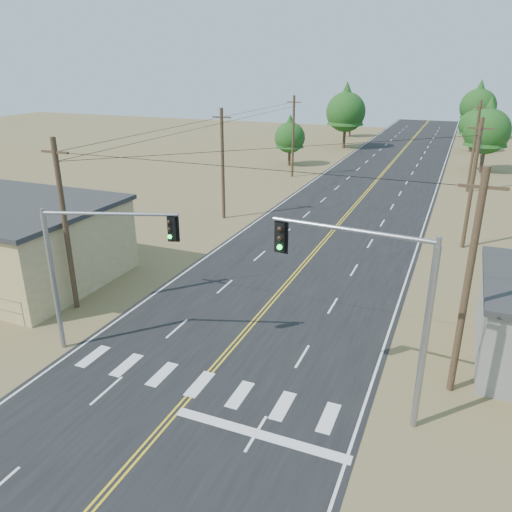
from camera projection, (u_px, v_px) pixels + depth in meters
The scene contains 15 objects.
road at pixel (327, 238), 41.55m from camera, with size 15.00×200.00×0.02m, color black.
utility_pole_left_near at pixel (65, 225), 27.97m from camera, with size 1.80×0.30×10.00m.
utility_pole_left_mid at pixel (223, 164), 45.19m from camera, with size 1.80×0.30×10.00m.
utility_pole_left_far at pixel (293, 136), 62.41m from camera, with size 1.80×0.30×10.00m.
utility_pole_right_near at pixel (467, 285), 20.44m from camera, with size 1.80×0.30×10.00m.
utility_pole_right_mid at pixel (472, 184), 37.67m from camera, with size 1.80×0.30×10.00m.
utility_pole_right_far at pixel (474, 146), 54.89m from camera, with size 1.80×0.30×10.00m.
signal_mast_left at pixel (88, 257), 23.70m from camera, with size 6.14×2.31×7.37m.
signal_mast_right at pixel (380, 295), 18.88m from camera, with size 6.43×0.82×8.02m.
tree_left_near at pixel (290, 134), 69.68m from camera, with size 4.27×4.27×7.11m.
tree_left_mid at pixel (346, 108), 83.41m from camera, with size 6.55×6.55×10.91m.
tree_left_far at pixel (351, 115), 97.76m from camera, with size 4.17×4.17×6.96m.
tree_right_near at pixel (488, 127), 64.59m from camera, with size 5.85×5.85×9.75m.
tree_right_mid at pixel (474, 122), 80.54m from camera, with size 4.68×4.68×7.81m.
tree_right_far at pixel (479, 103), 93.55m from camera, with size 6.56×6.56×10.94m.
Camera 1 is at (9.65, -8.54, 13.60)m, focal length 35.00 mm.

